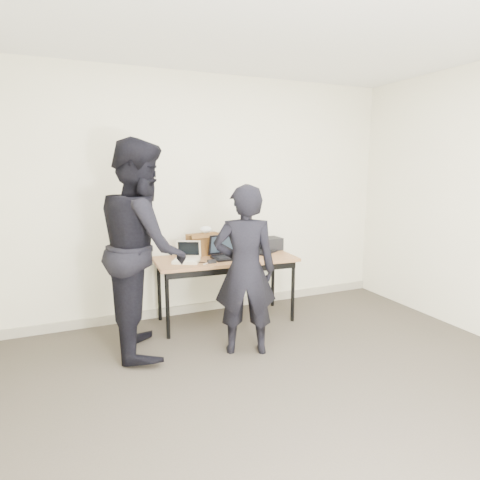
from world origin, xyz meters
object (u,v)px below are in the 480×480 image
equipment_box (270,244)px  person_observer (143,247)px  laptop_beige (187,258)px  desk (226,263)px  laptop_center (226,253)px  leather_satchel (204,244)px  laptop_right (259,248)px  person_typist (245,270)px

equipment_box → person_observer: size_ratio=0.13×
laptop_beige → desk: bearing=28.7°
laptop_center → equipment_box: 0.66m
laptop_beige → leather_satchel: leather_satchel is taller
equipment_box → desk: bearing=-163.1°
laptop_right → person_observer: person_observer is taller
equipment_box → laptop_beige: bearing=-169.4°
laptop_right → leather_satchel: (-0.64, 0.10, 0.08)m
person_observer → laptop_right: bearing=-66.0°
laptop_center → desk: bearing=-119.4°
desk → laptop_center: 0.11m
laptop_beige → equipment_box: bearing=38.2°
desk → laptop_beige: bearing=-175.9°
laptop_beige → person_typist: (0.33, -0.76, 0.01)m
laptop_center → person_observer: (-0.93, -0.34, 0.20)m
desk → equipment_box: size_ratio=6.09×
person_typist → person_observer: size_ratio=0.80×
laptop_beige → laptop_center: size_ratio=1.06×
laptop_beige → laptop_right: 0.90m
leather_satchel → person_typist: bearing=-94.1°
laptop_beige → person_observer: bearing=-119.1°
desk → laptop_right: size_ratio=3.73×
laptop_beige → equipment_box: laptop_beige is taller
laptop_right → laptop_beige: bearing=157.7°
leather_satchel → equipment_box: size_ratio=1.52×
laptop_center → person_typist: person_typist is taller
laptop_right → leather_satchel: 0.65m
equipment_box → person_typist: (-0.74, -0.96, -0.02)m
laptop_center → person_observer: size_ratio=0.17×
desk → laptop_beige: size_ratio=4.43×
laptop_right → person_observer: (-1.39, -0.46, 0.20)m
laptop_right → equipment_box: bearing=-11.1°
laptop_beige → person_typist: bearing=-38.9°
equipment_box → person_typist: bearing=-127.7°
person_typist → laptop_center: bearing=-78.2°
laptop_right → equipment_box: size_ratio=1.63×
equipment_box → laptop_right: bearing=-160.0°
leather_satchel → person_typist: (0.07, -0.99, -0.07)m
person_observer → laptop_beige: bearing=-51.1°
laptop_beige → leather_satchel: (0.26, 0.24, 0.09)m
desk → equipment_box: equipment_box is taller
laptop_center → equipment_box: laptop_center is taller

